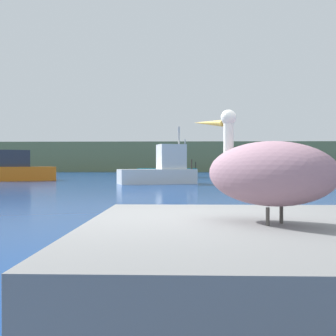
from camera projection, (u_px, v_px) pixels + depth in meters
ground_plane at (169, 303)px, 4.09m from camera, size 260.00×260.00×0.00m
hillside_backdrop at (180, 157)px, 80.31m from camera, size 140.00×12.08×5.46m
pier_dock at (268, 278)px, 3.39m from camera, size 3.00×3.20×0.88m
pelican at (268, 173)px, 3.39m from camera, size 1.22×1.25×0.97m
fishing_boat_orange at (7, 170)px, 34.34m from camera, size 7.74×5.31×4.49m
fishing_boat_white at (162, 170)px, 29.30m from camera, size 5.68×3.48×4.06m
fishing_boat_teal at (170, 169)px, 43.91m from camera, size 6.30×2.02×3.99m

